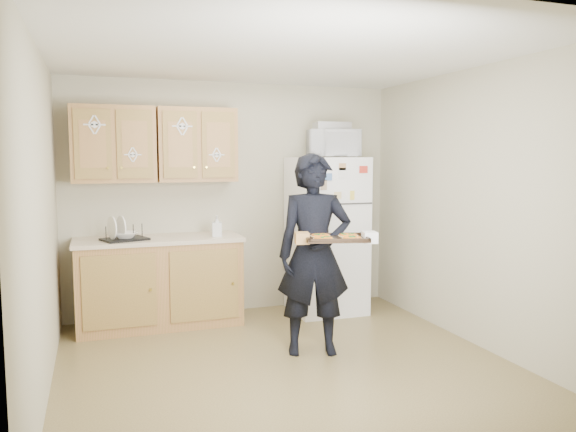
{
  "coord_description": "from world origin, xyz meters",
  "views": [
    {
      "loc": [
        -1.44,
        -4.2,
        1.7
      ],
      "look_at": [
        0.17,
        0.45,
        1.18
      ],
      "focal_mm": 35.0,
      "sensor_mm": 36.0,
      "label": 1
    }
  ],
  "objects": [
    {
      "name": "wall_right",
      "position": [
        1.8,
        0.0,
        1.25
      ],
      "size": [
        0.04,
        3.6,
        2.5
      ],
      "primitive_type": "cube",
      "color": "#B6B093",
      "rests_on": "floor"
    },
    {
      "name": "upper_cab_left",
      "position": [
        -1.25,
        1.61,
        1.83
      ],
      "size": [
        0.8,
        0.33,
        0.75
      ],
      "primitive_type": "cube",
      "color": "olive",
      "rests_on": "wall_back"
    },
    {
      "name": "foil_pan",
      "position": [
        1.0,
        1.41,
        2.03
      ],
      "size": [
        0.4,
        0.3,
        0.08
      ],
      "primitive_type": "cube",
      "rotation": [
        0.0,
        0.0,
        -0.13
      ],
      "color": "silver",
      "rests_on": "microwave"
    },
    {
      "name": "pizza_back_left",
      "position": [
        0.31,
        0.05,
        1.06
      ],
      "size": [
        0.17,
        0.17,
        0.02
      ],
      "primitive_type": "cylinder",
      "color": "orange",
      "rests_on": "baking_tray"
    },
    {
      "name": "soap_bottle",
      "position": [
        -0.28,
        1.37,
        1.01
      ],
      "size": [
        0.11,
        0.11,
        0.21
      ],
      "primitive_type": "imported",
      "rotation": [
        0.0,
        0.0,
        -0.16
      ],
      "color": "white",
      "rests_on": "countertop"
    },
    {
      "name": "wall_back",
      "position": [
        0.0,
        1.8,
        1.25
      ],
      "size": [
        3.6,
        0.04,
        2.5
      ],
      "primitive_type": "cube",
      "color": "#B6B093",
      "rests_on": "floor"
    },
    {
      "name": "person",
      "position": [
        0.33,
        0.23,
        0.87
      ],
      "size": [
        0.72,
        0.56,
        1.73
      ],
      "primitive_type": "imported",
      "rotation": [
        0.0,
        0.0,
        -0.25
      ],
      "color": "black",
      "rests_on": "floor"
    },
    {
      "name": "microwave",
      "position": [
        1.0,
        1.38,
        1.85
      ],
      "size": [
        0.59,
        0.46,
        0.3
      ],
      "primitive_type": "imported",
      "rotation": [
        0.0,
        0.0,
        -0.19
      ],
      "color": "white",
      "rests_on": "refrigerator"
    },
    {
      "name": "wall_left",
      "position": [
        -1.8,
        0.0,
        1.25
      ],
      "size": [
        0.04,
        3.6,
        2.5
      ],
      "primitive_type": "cube",
      "color": "#B6B093",
      "rests_on": "floor"
    },
    {
      "name": "countertop",
      "position": [
        -0.85,
        1.48,
        0.88
      ],
      "size": [
        1.64,
        0.64,
        0.04
      ],
      "primitive_type": "cube",
      "color": "beige",
      "rests_on": "base_cabinet"
    },
    {
      "name": "ceiling",
      "position": [
        0.0,
        0.0,
        2.5
      ],
      "size": [
        3.6,
        3.6,
        0.0
      ],
      "primitive_type": "plane",
      "color": "white",
      "rests_on": "wall_back"
    },
    {
      "name": "pizza_front_right",
      "position": [
        0.49,
        -0.17,
        1.06
      ],
      "size": [
        0.17,
        0.17,
        0.02
      ],
      "primitive_type": "cylinder",
      "color": "orange",
      "rests_on": "baking_tray"
    },
    {
      "name": "floor",
      "position": [
        0.0,
        0.0,
        0.0
      ],
      "size": [
        3.6,
        3.6,
        0.0
      ],
      "primitive_type": "plane",
      "color": "brown",
      "rests_on": "ground"
    },
    {
      "name": "refrigerator",
      "position": [
        0.95,
        1.43,
        0.85
      ],
      "size": [
        0.75,
        0.7,
        1.7
      ],
      "primitive_type": "cube",
      "color": "white",
      "rests_on": "floor"
    },
    {
      "name": "baking_tray",
      "position": [
        0.4,
        -0.06,
        1.04
      ],
      "size": [
        0.57,
        0.48,
        0.04
      ],
      "primitive_type": "cube",
      "rotation": [
        0.0,
        0.0,
        -0.25
      ],
      "color": "black",
      "rests_on": "person"
    },
    {
      "name": "base_cabinet",
      "position": [
        -0.85,
        1.48,
        0.43
      ],
      "size": [
        1.6,
        0.6,
        0.86
      ],
      "primitive_type": "cube",
      "color": "olive",
      "rests_on": "floor"
    },
    {
      "name": "dish_rack",
      "position": [
        -1.18,
        1.41,
        0.98
      ],
      "size": [
        0.48,
        0.42,
        0.16
      ],
      "primitive_type": "cube",
      "rotation": [
        0.0,
        0.0,
        0.34
      ],
      "color": "black",
      "rests_on": "countertop"
    },
    {
      "name": "pizza_back_right",
      "position": [
        0.54,
        -0.01,
        1.06
      ],
      "size": [
        0.17,
        0.17,
        0.02
      ],
      "primitive_type": "cylinder",
      "color": "orange",
      "rests_on": "baking_tray"
    },
    {
      "name": "wall_front",
      "position": [
        0.0,
        -1.8,
        1.25
      ],
      "size": [
        3.6,
        0.04,
        2.5
      ],
      "primitive_type": "cube",
      "color": "#B6B093",
      "rests_on": "floor"
    },
    {
      "name": "bowl",
      "position": [
        -1.17,
        1.41,
        0.95
      ],
      "size": [
        0.26,
        0.26,
        0.06
      ],
      "primitive_type": "imported",
      "rotation": [
        0.0,
        0.0,
        -0.13
      ],
      "color": "white",
      "rests_on": "dish_rack"
    },
    {
      "name": "cereal_box",
      "position": [
        1.47,
        1.67,
        0.16
      ],
      "size": [
        0.2,
        0.07,
        0.32
      ],
      "primitive_type": "cube",
      "color": "#BF9243",
      "rests_on": "floor"
    },
    {
      "name": "upper_cab_right",
      "position": [
        -0.43,
        1.61,
        1.83
      ],
      "size": [
        0.8,
        0.33,
        0.75
      ],
      "primitive_type": "cube",
      "color": "olive",
      "rests_on": "wall_back"
    },
    {
      "name": "pizza_front_left",
      "position": [
        0.27,
        -0.11,
        1.06
      ],
      "size": [
        0.17,
        0.17,
        0.02
      ],
      "primitive_type": "cylinder",
      "color": "orange",
      "rests_on": "baking_tray"
    }
  ]
}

